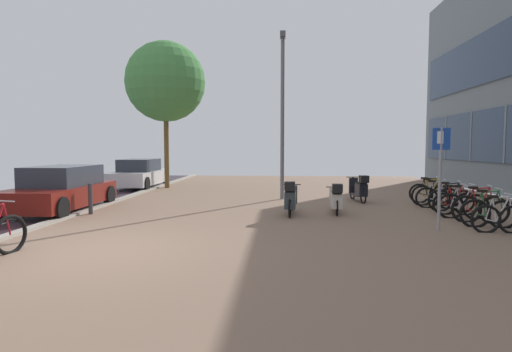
% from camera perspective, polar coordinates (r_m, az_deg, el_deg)
% --- Properties ---
extents(ground, '(21.00, 40.00, 0.13)m').
position_cam_1_polar(ground, '(7.86, -11.57, -10.48)').
color(ground, '#2D1F28').
extents(bicycle_rack_00, '(1.25, 0.48, 0.93)m').
position_cam_1_polar(bicycle_rack_00, '(10.78, 30.80, -5.12)').
color(bicycle_rack_00, black).
rests_on(bicycle_rack_00, ground).
extents(bicycle_rack_01, '(1.34, 0.48, 0.99)m').
position_cam_1_polar(bicycle_rack_01, '(11.35, 29.69, -4.53)').
color(bicycle_rack_01, black).
rests_on(bicycle_rack_01, ground).
extents(bicycle_rack_02, '(1.34, 0.49, 1.01)m').
position_cam_1_polar(bicycle_rack_02, '(11.94, 28.74, -4.07)').
color(bicycle_rack_02, black).
rests_on(bicycle_rack_02, ground).
extents(bicycle_rack_03, '(1.36, 0.48, 0.99)m').
position_cam_1_polar(bicycle_rack_03, '(12.44, 26.89, -3.73)').
color(bicycle_rack_03, black).
rests_on(bicycle_rack_03, ground).
extents(bicycle_rack_04, '(1.26, 0.48, 0.93)m').
position_cam_1_polar(bicycle_rack_04, '(13.03, 25.99, -3.44)').
color(bicycle_rack_04, black).
rests_on(bicycle_rack_04, ground).
extents(bicycle_rack_05, '(1.30, 0.47, 0.96)m').
position_cam_1_polar(bicycle_rack_05, '(13.65, 25.53, -3.06)').
color(bicycle_rack_05, black).
rests_on(bicycle_rack_05, ground).
extents(bicycle_rack_06, '(1.29, 0.49, 0.96)m').
position_cam_1_polar(bicycle_rack_06, '(14.16, 23.95, -2.77)').
color(bicycle_rack_06, black).
rests_on(bicycle_rack_06, ground).
extents(bicycle_rack_07, '(1.34, 0.48, 0.99)m').
position_cam_1_polar(bicycle_rack_07, '(14.76, 23.28, -2.46)').
color(bicycle_rack_07, black).
rests_on(bicycle_rack_07, ground).
extents(bicycle_rack_08, '(1.29, 0.56, 0.96)m').
position_cam_1_polar(bicycle_rack_08, '(15.39, 23.01, -2.22)').
color(bicycle_rack_08, black).
rests_on(bicycle_rack_08, ground).
extents(scooter_near, '(0.57, 1.77, 0.99)m').
position_cam_1_polar(scooter_near, '(14.90, 14.22, -1.79)').
color(scooter_near, black).
rests_on(scooter_near, ground).
extents(scooter_mid, '(0.52, 1.79, 0.93)m').
position_cam_1_polar(scooter_mid, '(12.15, 11.11, -3.21)').
color(scooter_mid, black).
rests_on(scooter_mid, ground).
extents(scooter_far, '(0.52, 1.87, 1.02)m').
position_cam_1_polar(scooter_far, '(11.70, 4.84, -3.21)').
color(scooter_far, black).
rests_on(scooter_far, ground).
extents(parked_car_near, '(1.91, 4.11, 1.36)m').
position_cam_1_polar(parked_car_near, '(13.82, -25.48, -1.70)').
color(parked_car_near, maroon).
rests_on(parked_car_near, ground).
extents(parked_car_far, '(1.84, 4.18, 1.36)m').
position_cam_1_polar(parked_car_far, '(20.38, -15.89, 0.26)').
color(parked_car_far, silver).
rests_on(parked_car_far, ground).
extents(parking_sign, '(0.40, 0.07, 2.38)m').
position_cam_1_polar(parking_sign, '(10.30, 24.28, 1.12)').
color(parking_sign, gray).
rests_on(parking_sign, ground).
extents(lamp_post, '(0.20, 0.52, 6.08)m').
position_cam_1_polar(lamp_post, '(15.25, 3.70, 9.43)').
color(lamp_post, slate).
rests_on(lamp_post, ground).
extents(street_tree, '(3.72, 3.72, 6.84)m').
position_cam_1_polar(street_tree, '(20.07, -12.50, 12.67)').
color(street_tree, brown).
rests_on(street_tree, ground).
extents(bollard_far, '(0.12, 0.12, 0.89)m').
position_cam_1_polar(bollard_far, '(12.74, -22.08, -2.96)').
color(bollard_far, '#38383D').
rests_on(bollard_far, ground).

